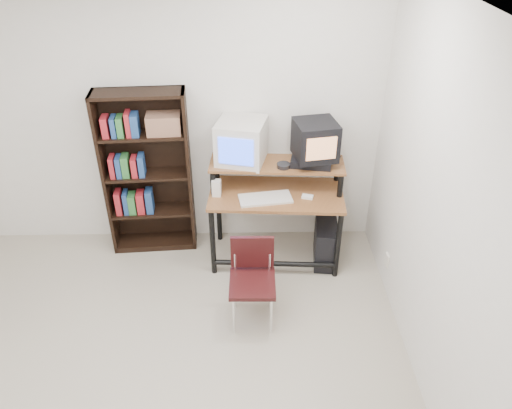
{
  "coord_description": "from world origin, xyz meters",
  "views": [
    {
      "loc": [
        0.75,
        -2.28,
        3.12
      ],
      "look_at": [
        0.82,
        1.1,
        0.94
      ],
      "focal_mm": 35.0,
      "sensor_mm": 36.0,
      "label": 1
    }
  ],
  "objects_px": {
    "crt_monitor": "(241,142)",
    "computer_desk": "(276,196)",
    "crt_tv": "(315,140)",
    "pc_tower": "(325,242)",
    "school_chair": "(252,274)",
    "bookshelf": "(148,171)"
  },
  "relations": [
    {
      "from": "crt_monitor",
      "to": "computer_desk",
      "type": "bearing_deg",
      "value": -14.92
    },
    {
      "from": "crt_tv",
      "to": "pc_tower",
      "type": "height_order",
      "value": "crt_tv"
    },
    {
      "from": "computer_desk",
      "to": "pc_tower",
      "type": "relative_size",
      "value": 2.79
    },
    {
      "from": "crt_tv",
      "to": "school_chair",
      "type": "bearing_deg",
      "value": -133.1
    },
    {
      "from": "crt_tv",
      "to": "bookshelf",
      "type": "xyz_separation_m",
      "value": [
        -1.54,
        0.15,
        -0.38
      ]
    },
    {
      "from": "crt_tv",
      "to": "bookshelf",
      "type": "distance_m",
      "value": 1.6
    },
    {
      "from": "computer_desk",
      "to": "school_chair",
      "type": "distance_m",
      "value": 0.88
    },
    {
      "from": "crt_tv",
      "to": "crt_monitor",
      "type": "bearing_deg",
      "value": 161.7
    },
    {
      "from": "crt_monitor",
      "to": "school_chair",
      "type": "relative_size",
      "value": 0.67
    },
    {
      "from": "school_chair",
      "to": "crt_monitor",
      "type": "bearing_deg",
      "value": 95.65
    },
    {
      "from": "pc_tower",
      "to": "school_chair",
      "type": "xyz_separation_m",
      "value": [
        -0.71,
        -0.73,
        0.24
      ]
    },
    {
      "from": "crt_monitor",
      "to": "pc_tower",
      "type": "xyz_separation_m",
      "value": [
        0.79,
        -0.25,
        -0.96
      ]
    },
    {
      "from": "computer_desk",
      "to": "school_chair",
      "type": "height_order",
      "value": "computer_desk"
    },
    {
      "from": "pc_tower",
      "to": "crt_monitor",
      "type": "bearing_deg",
      "value": 168.79
    },
    {
      "from": "computer_desk",
      "to": "bookshelf",
      "type": "xyz_separation_m",
      "value": [
        -1.2,
        0.23,
        0.15
      ]
    },
    {
      "from": "pc_tower",
      "to": "computer_desk",
      "type": "bearing_deg",
      "value": 176.75
    },
    {
      "from": "crt_tv",
      "to": "pc_tower",
      "type": "xyz_separation_m",
      "value": [
        0.14,
        -0.16,
        -1.01
      ]
    },
    {
      "from": "school_chair",
      "to": "bookshelf",
      "type": "xyz_separation_m",
      "value": [
        -0.97,
        1.04,
        0.39
      ]
    },
    {
      "from": "crt_monitor",
      "to": "pc_tower",
      "type": "relative_size",
      "value": 1.11
    },
    {
      "from": "crt_tv",
      "to": "school_chair",
      "type": "xyz_separation_m",
      "value": [
        -0.57,
        -0.89,
        -0.77
      ]
    },
    {
      "from": "computer_desk",
      "to": "school_chair",
      "type": "bearing_deg",
      "value": -102.42
    },
    {
      "from": "crt_monitor",
      "to": "crt_tv",
      "type": "height_order",
      "value": "crt_tv"
    }
  ]
}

